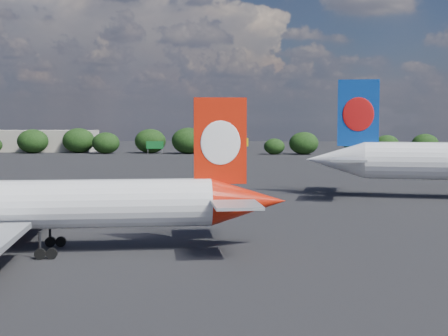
{
  "coord_description": "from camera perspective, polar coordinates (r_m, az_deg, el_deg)",
  "views": [
    {
      "loc": [
        19.08,
        -39.61,
        12.02
      ],
      "look_at": [
        16.0,
        12.0,
        8.0
      ],
      "focal_mm": 50.0,
      "sensor_mm": 36.0,
      "label": 1
    }
  ],
  "objects": [
    {
      "name": "billboard_yellow",
      "position": [
        221.87,
        1.59,
        2.34
      ],
      "size": [
        5.0,
        0.3,
        5.5
      ],
      "color": "yellow",
      "rests_on": "ground"
    },
    {
      "name": "terminal_building",
      "position": [
        246.53,
        -16.54,
        2.4
      ],
      "size": [
        42.0,
        16.0,
        8.0
      ],
      "color": "#A49A8D",
      "rests_on": "ground"
    },
    {
      "name": "qantas_airliner",
      "position": [
        58.4,
        -16.35,
        -3.35
      ],
      "size": [
        42.96,
        41.01,
        14.04
      ],
      "color": "white",
      "rests_on": "ground"
    },
    {
      "name": "horizon_treeline",
      "position": [
        219.72,
        -0.6,
        2.34
      ],
      "size": [
        204.72,
        14.68,
        9.22
      ],
      "color": "black",
      "rests_on": "ground"
    },
    {
      "name": "ground",
      "position": [
        102.13,
        -7.38,
        -2.35
      ],
      "size": [
        500.0,
        500.0,
        0.0
      ],
      "primitive_type": "plane",
      "color": "black",
      "rests_on": "ground"
    },
    {
      "name": "highway_sign",
      "position": [
        218.95,
        -6.34,
        2.09
      ],
      "size": [
        6.0,
        0.3,
        4.5
      ],
      "color": "#136226",
      "rests_on": "ground"
    }
  ]
}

